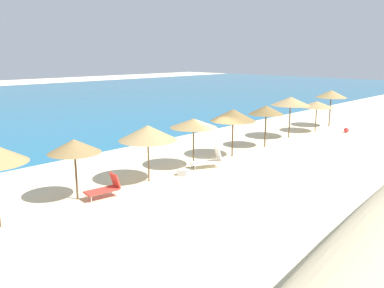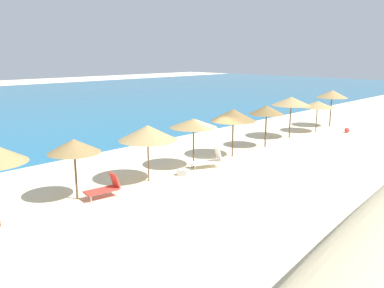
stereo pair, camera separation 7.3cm
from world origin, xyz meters
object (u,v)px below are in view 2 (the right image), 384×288
beach_umbrella_6 (267,110)px  cooler_box (183,172)px  beach_umbrella_2 (74,146)px  lounge_chair_0 (105,188)px  lounge_chair_1 (209,160)px  beach_umbrella_7 (291,101)px  beach_umbrella_3 (148,133)px  beach_umbrella_4 (193,123)px  beach_umbrella_9 (332,94)px  beach_umbrella_8 (318,104)px  beach_ball (347,130)px  beach_umbrella_5 (233,115)px

beach_umbrella_6 → cooler_box: beach_umbrella_6 is taller
beach_umbrella_2 → beach_umbrella_6: size_ratio=0.95×
lounge_chair_0 → cooler_box: lounge_chair_0 is taller
lounge_chair_1 → beach_umbrella_7: bearing=-57.8°
beach_umbrella_2 → beach_umbrella_3: (3.54, -0.28, 0.07)m
beach_umbrella_4 → cooler_box: size_ratio=4.93×
beach_umbrella_2 → beach_umbrella_9: size_ratio=0.85×
lounge_chair_1 → beach_umbrella_9: bearing=-60.1°
lounge_chair_0 → beach_umbrella_8: bearing=-80.9°
beach_umbrella_6 → lounge_chair_0: 12.41m
beach_umbrella_3 → beach_umbrella_8: bearing=0.4°
beach_umbrella_7 → beach_ball: bearing=-24.8°
cooler_box → beach_umbrella_3: bearing=162.6°
beach_umbrella_3 → lounge_chair_1: beach_umbrella_3 is taller
beach_umbrella_4 → beach_ball: beach_umbrella_4 is taller
beach_umbrella_2 → cooler_box: beach_umbrella_2 is taller
beach_umbrella_5 → cooler_box: 5.12m
beach_umbrella_3 → beach_umbrella_5: (6.29, 0.06, 0.12)m
beach_umbrella_8 → beach_umbrella_9: size_ratio=0.84×
beach_umbrella_4 → beach_umbrella_8: size_ratio=1.05×
lounge_chair_1 → beach_umbrella_6: bearing=-57.9°
beach_ball → cooler_box: size_ratio=0.71×
beach_umbrella_5 → cooler_box: beach_umbrella_5 is taller
beach_umbrella_8 → lounge_chair_0: (-19.15, -0.47, -1.68)m
lounge_chair_0 → beach_umbrella_4: bearing=-77.8°
beach_umbrella_4 → beach_umbrella_5: 3.20m
beach_umbrella_9 → beach_ball: (-1.63, -2.13, -2.44)m
beach_umbrella_7 → cooler_box: size_ratio=5.52×
beach_umbrella_4 → beach_umbrella_7: size_ratio=0.89×
beach_umbrella_4 → lounge_chair_1: beach_umbrella_4 is taller
beach_umbrella_4 → beach_umbrella_3: bearing=-178.3°
beach_umbrella_3 → beach_ball: beach_umbrella_3 is taller
lounge_chair_0 → beach_umbrella_7: bearing=-79.5°
beach_ball → cooler_box: 16.17m
beach_umbrella_8 → beach_umbrella_4: bearing=-179.9°
beach_umbrella_2 → beach_umbrella_9: beach_umbrella_9 is taller
beach_umbrella_9 → cooler_box: beach_umbrella_9 is taller
beach_umbrella_5 → beach_umbrella_8: 10.25m
beach_umbrella_2 → beach_umbrella_8: bearing=-0.4°
beach_umbrella_2 → beach_umbrella_5: 9.83m
beach_umbrella_3 → beach_umbrella_9: bearing=1.2°
beach_umbrella_3 → beach_umbrella_8: (16.54, 0.12, -0.20)m
beach_umbrella_2 → beach_umbrella_5: bearing=-1.3°
beach_umbrella_7 → lounge_chair_1: bearing=-174.3°
beach_umbrella_5 → beach_umbrella_3: bearing=-179.5°
beach_umbrella_5 → beach_ball: bearing=-8.8°
beach_umbrella_2 → beach_umbrella_4: bearing=-1.6°
beach_ball → lounge_chair_1: bearing=175.2°
lounge_chair_0 → cooler_box: size_ratio=2.85×
beach_umbrella_6 → beach_umbrella_8: size_ratio=1.08×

